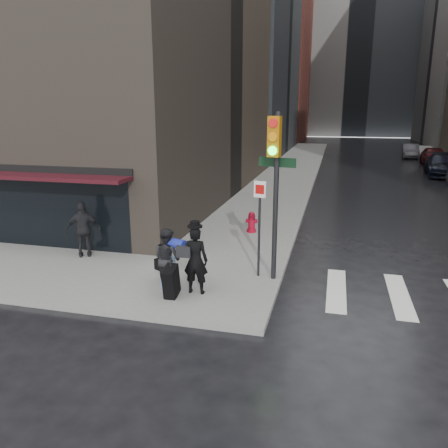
% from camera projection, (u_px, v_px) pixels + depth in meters
% --- Properties ---
extents(ground, '(140.00, 140.00, 0.00)m').
position_uv_depth(ground, '(202.00, 291.00, 11.69)').
color(ground, black).
rests_on(ground, ground).
extents(sidewalk_left, '(4.00, 50.00, 0.15)m').
position_uv_depth(sidewalk_left, '(295.00, 166.00, 36.97)').
color(sidewalk_left, slate).
rests_on(sidewalk_left, ground).
extents(bldg_left_far, '(22.00, 20.00, 26.00)m').
position_uv_depth(bldg_left_far, '(237.00, 56.00, 69.60)').
color(bldg_left_far, brown).
rests_on(bldg_left_far, ground).
extents(bldg_distant, '(40.00, 12.00, 32.00)m').
position_uv_depth(bldg_distant, '(358.00, 45.00, 79.29)').
color(bldg_distant, gray).
rests_on(bldg_distant, ground).
extents(storefront, '(8.40, 1.11, 2.83)m').
position_uv_depth(storefront, '(19.00, 198.00, 14.67)').
color(storefront, black).
rests_on(storefront, ground).
extents(man_overcoat, '(0.99, 0.99, 1.93)m').
position_uv_depth(man_overcoat, '(190.00, 264.00, 10.96)').
color(man_overcoat, black).
rests_on(man_overcoat, ground).
extents(man_jeans, '(1.08, 1.01, 1.61)m').
position_uv_depth(man_jeans, '(167.00, 258.00, 11.38)').
color(man_jeans, black).
rests_on(man_jeans, ground).
extents(man_greycoat, '(1.12, 0.92, 1.78)m').
position_uv_depth(man_greycoat, '(84.00, 229.00, 13.76)').
color(man_greycoat, black).
rests_on(man_greycoat, ground).
extents(traffic_light, '(1.11, 0.60, 4.52)m').
position_uv_depth(traffic_light, '(274.00, 175.00, 11.36)').
color(traffic_light, black).
rests_on(traffic_light, ground).
extents(fire_hydrant, '(0.44, 0.35, 0.80)m').
position_uv_depth(fire_hydrant, '(252.00, 223.00, 16.68)').
color(fire_hydrant, maroon).
rests_on(fire_hydrant, ground).
extents(parked_car_3, '(2.70, 5.62, 1.58)m').
position_uv_depth(parked_car_3, '(443.00, 165.00, 31.81)').
color(parked_car_3, black).
rests_on(parked_car_3, ground).
extents(parked_car_4, '(2.18, 4.84, 1.61)m').
position_uv_depth(parked_car_4, '(434.00, 156.00, 37.53)').
color(parked_car_4, '#3E0C0D').
rests_on(parked_car_4, ground).
extents(parked_car_5, '(1.80, 4.32, 1.39)m').
position_uv_depth(parked_car_5, '(410.00, 151.00, 43.65)').
color(parked_car_5, '#434348').
rests_on(parked_car_5, ground).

